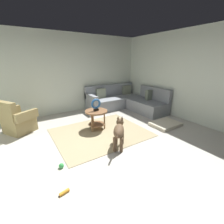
{
  "coord_description": "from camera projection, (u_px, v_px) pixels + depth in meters",
  "views": [
    {
      "loc": [
        -1.56,
        -2.54,
        1.82
      ],
      "look_at": [
        0.45,
        0.6,
        0.55
      ],
      "focal_mm": 24.56,
      "sensor_mm": 36.0,
      "label": 1
    }
  ],
  "objects": [
    {
      "name": "torus_sculpture",
      "position": [
        96.0,
        104.0,
        4.02
      ],
      "size": [
        0.28,
        0.08,
        0.33
      ],
      "color": "black",
      "rests_on": "side_table"
    },
    {
      "name": "wall_back",
      "position": [
        65.0,
        74.0,
        5.32
      ],
      "size": [
        6.0,
        0.12,
        2.7
      ],
      "primitive_type": "cube",
      "color": "silver",
      "rests_on": "ground_plane"
    },
    {
      "name": "side_table",
      "position": [
        96.0,
        115.0,
        4.12
      ],
      "size": [
        0.6,
        0.6,
        0.54
      ],
      "color": "brown",
      "rests_on": "ground_plane"
    },
    {
      "name": "wall_right",
      "position": [
        195.0,
        77.0,
        4.48
      ],
      "size": [
        0.12,
        6.0,
        2.7
      ],
      "primitive_type": "cube",
      "color": "silver",
      "rests_on": "ground_plane"
    },
    {
      "name": "dog_toy_rope",
      "position": [
        64.0,
        192.0,
        2.19
      ],
      "size": [
        0.15,
        0.08,
        0.05
      ],
      "primitive_type": "cylinder",
      "rotation": [
        0.0,
        1.57,
        0.2
      ],
      "color": "orange",
      "rests_on": "ground_plane"
    },
    {
      "name": "dog_toy_ball",
      "position": [
        61.0,
        166.0,
        2.71
      ],
      "size": [
        0.09,
        0.09,
        0.09
      ],
      "primitive_type": "sphere",
      "color": "green",
      "rests_on": "ground_plane"
    },
    {
      "name": "ground_plane",
      "position": [
        110.0,
        148.0,
        3.42
      ],
      "size": [
        6.0,
        6.0,
        0.1
      ],
      "primitive_type": "cube",
      "color": "#B7B2A8"
    },
    {
      "name": "armchair",
      "position": [
        17.0,
        121.0,
        3.97
      ],
      "size": [
        0.93,
        1.0,
        0.88
      ],
      "rotation": [
        0.0,
        0.0,
        -1.01
      ],
      "color": "olive",
      "rests_on": "ground_plane"
    },
    {
      "name": "dog",
      "position": [
        119.0,
        131.0,
        3.28
      ],
      "size": [
        0.59,
        0.68,
        0.63
      ],
      "rotation": [
        0.0,
        0.0,
        5.58
      ],
      "color": "brown",
      "rests_on": "ground_plane"
    },
    {
      "name": "sectional_couch",
      "position": [
        126.0,
        102.0,
        5.94
      ],
      "size": [
        2.2,
        2.25,
        0.88
      ],
      "color": "gray",
      "rests_on": "ground_plane"
    },
    {
      "name": "dog_bed_mat",
      "position": [
        166.0,
        124.0,
        4.47
      ],
      "size": [
        0.8,
        0.6,
        0.09
      ],
      "primitive_type": "cube",
      "color": "beige",
      "rests_on": "ground_plane"
    },
    {
      "name": "area_rug",
      "position": [
        100.0,
        132.0,
        4.04
      ],
      "size": [
        2.3,
        1.9,
        0.01
      ],
      "primitive_type": "cube",
      "color": "tan",
      "rests_on": "ground_plane"
    }
  ]
}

